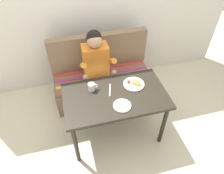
# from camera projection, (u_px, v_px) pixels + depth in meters

# --- Properties ---
(ground_plane) EXTENTS (8.00, 8.00, 0.00)m
(ground_plane) POSITION_uv_depth(u_px,v_px,m) (115.00, 131.00, 2.89)
(ground_plane) COLOR beige
(back_wall) EXTENTS (4.40, 0.10, 2.60)m
(back_wall) POSITION_uv_depth(u_px,v_px,m) (92.00, 4.00, 2.89)
(back_wall) COLOR silver
(back_wall) RESTS_ON ground
(table) EXTENTS (1.20, 0.70, 0.73)m
(table) POSITION_uv_depth(u_px,v_px,m) (115.00, 100.00, 2.44)
(table) COLOR black
(table) RESTS_ON ground
(couch) EXTENTS (1.44, 0.56, 1.00)m
(couch) POSITION_uv_depth(u_px,v_px,m) (102.00, 79.00, 3.20)
(couch) COLOR #786049
(couch) RESTS_ON ground
(person) EXTENTS (0.45, 0.61, 1.21)m
(person) POSITION_uv_depth(u_px,v_px,m) (97.00, 65.00, 2.78)
(person) COLOR orange
(person) RESTS_ON ground
(plate_breakfast) EXTENTS (0.25, 0.25, 0.05)m
(plate_breakfast) POSITION_uv_depth(u_px,v_px,m) (134.00, 84.00, 2.51)
(plate_breakfast) COLOR white
(plate_breakfast) RESTS_ON table
(plate_eggs) EXTENTS (0.20, 0.20, 0.04)m
(plate_eggs) POSITION_uv_depth(u_px,v_px,m) (122.00, 105.00, 2.26)
(plate_eggs) COLOR white
(plate_eggs) RESTS_ON table
(coffee_mug) EXTENTS (0.12, 0.08, 0.09)m
(coffee_mug) POSITION_uv_depth(u_px,v_px,m) (92.00, 87.00, 2.42)
(coffee_mug) COLOR white
(coffee_mug) RESTS_ON table
(knife) EXTENTS (0.07, 0.20, 0.00)m
(knife) POSITION_uv_depth(u_px,v_px,m) (110.00, 90.00, 2.45)
(knife) COLOR silver
(knife) RESTS_ON table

